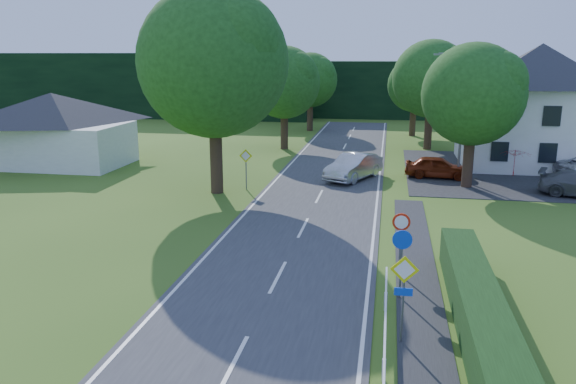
% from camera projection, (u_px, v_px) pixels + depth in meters
% --- Properties ---
extents(road, '(7.00, 80.00, 0.04)m').
position_uv_depth(road, '(309.00, 216.00, 27.92)').
color(road, '#373739').
rests_on(road, ground).
extents(parking_pad, '(14.00, 16.00, 0.04)m').
position_uv_depth(parking_pad, '(510.00, 172.00, 38.27)').
color(parking_pad, '#242426').
rests_on(parking_pad, ground).
extents(line_edge_left, '(0.12, 80.00, 0.01)m').
position_uv_depth(line_edge_left, '(246.00, 212.00, 28.47)').
color(line_edge_left, white).
rests_on(line_edge_left, road).
extents(line_edge_right, '(0.12, 80.00, 0.01)m').
position_uv_depth(line_edge_right, '(375.00, 219.00, 27.35)').
color(line_edge_right, white).
rests_on(line_edge_right, road).
extents(line_centre, '(0.12, 80.00, 0.01)m').
position_uv_depth(line_centre, '(309.00, 216.00, 27.91)').
color(line_centre, white).
rests_on(line_centre, road).
extents(tree_main, '(9.40, 9.40, 11.64)m').
position_uv_depth(tree_main, '(214.00, 92.00, 31.39)').
color(tree_main, '#1C4615').
rests_on(tree_main, ground).
extents(tree_left_far, '(7.00, 7.00, 8.58)m').
position_uv_depth(tree_left_far, '(284.00, 98.00, 46.87)').
color(tree_left_far, '#1C4615').
rests_on(tree_left_far, ground).
extents(tree_right_far, '(7.40, 7.40, 9.09)m').
position_uv_depth(tree_right_far, '(430.00, 95.00, 46.65)').
color(tree_right_far, '#1C4615').
rests_on(tree_right_far, ground).
extents(tree_left_back, '(6.60, 6.60, 8.07)m').
position_uv_depth(tree_left_back, '(310.00, 92.00, 58.31)').
color(tree_left_back, '#1C4615').
rests_on(tree_left_back, ground).
extents(tree_right_back, '(6.20, 6.20, 7.56)m').
position_uv_depth(tree_right_back, '(414.00, 97.00, 54.65)').
color(tree_right_back, '#1C4615').
rests_on(tree_right_back, ground).
extents(tree_right_mid, '(7.00, 7.00, 8.58)m').
position_uv_depth(tree_right_mid, '(472.00, 116.00, 33.08)').
color(tree_right_mid, '#1C4615').
rests_on(tree_right_mid, ground).
extents(treeline_left, '(44.00, 6.00, 8.00)m').
position_uv_depth(treeline_left, '(140.00, 85.00, 71.93)').
color(treeline_left, black).
rests_on(treeline_left, ground).
extents(treeline_right, '(30.00, 5.00, 7.00)m').
position_uv_depth(treeline_right, '(425.00, 90.00, 69.66)').
color(treeline_right, black).
rests_on(treeline_right, ground).
extents(bungalow_left, '(11.00, 6.50, 5.20)m').
position_uv_depth(bungalow_left, '(54.00, 128.00, 40.28)').
color(bungalow_left, silver).
rests_on(bungalow_left, ground).
extents(house_white, '(10.60, 8.40, 8.60)m').
position_uv_depth(house_white, '(537.00, 104.00, 39.74)').
color(house_white, white).
rests_on(house_white, ground).
extents(streetlight, '(2.03, 0.18, 8.00)m').
position_uv_depth(streetlight, '(460.00, 110.00, 35.02)').
color(streetlight, slate).
rests_on(streetlight, ground).
extents(sign_priority_right, '(0.78, 0.09, 2.59)m').
position_uv_depth(sign_priority_right, '(404.00, 283.00, 15.26)').
color(sign_priority_right, slate).
rests_on(sign_priority_right, ground).
extents(sign_roundabout, '(0.64, 0.08, 2.37)m').
position_uv_depth(sign_roundabout, '(402.00, 251.00, 18.16)').
color(sign_roundabout, slate).
rests_on(sign_roundabout, ground).
extents(sign_speed_limit, '(0.64, 0.11, 2.37)m').
position_uv_depth(sign_speed_limit, '(401.00, 229.00, 20.04)').
color(sign_speed_limit, slate).
rests_on(sign_speed_limit, ground).
extents(sign_priority_left, '(0.78, 0.09, 2.44)m').
position_uv_depth(sign_priority_left, '(246.00, 161.00, 33.05)').
color(sign_priority_left, slate).
rests_on(sign_priority_left, ground).
extents(moving_car, '(3.66, 5.29, 1.65)m').
position_uv_depth(moving_car, '(354.00, 167.00, 35.90)').
color(moving_car, '#B3B4B8').
rests_on(moving_car, road).
extents(motorcycle, '(0.96, 2.11, 1.07)m').
position_uv_depth(motorcycle, '(359.00, 163.00, 38.55)').
color(motorcycle, black).
rests_on(motorcycle, road).
extents(parked_car_red, '(4.24, 2.00, 1.40)m').
position_uv_depth(parked_car_red, '(437.00, 167.00, 36.38)').
color(parked_car_red, maroon).
rests_on(parked_car_red, parking_pad).
extents(parasol, '(2.54, 2.56, 1.78)m').
position_uv_depth(parasol, '(515.00, 163.00, 36.80)').
color(parasol, '#B50E10').
rests_on(parasol, parking_pad).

